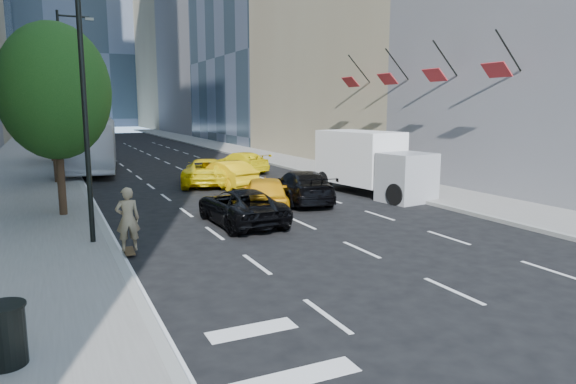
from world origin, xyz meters
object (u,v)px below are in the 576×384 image
city_bus (91,143)px  box_truck (371,163)px  black_sedan_mercedes (301,186)px  black_sedan_lincoln (241,206)px  trash_can (4,336)px  skateboarder (128,223)px

city_bus → box_truck: size_ratio=1.96×
black_sedan_mercedes → box_truck: (4.22, 0.57, 0.86)m
city_bus → black_sedan_lincoln: bearing=-72.7°
city_bus → trash_can: bearing=-90.0°
black_sedan_mercedes → city_bus: bearing=-55.5°
black_sedan_mercedes → trash_can: black_sedan_mercedes is taller
city_bus → trash_can: (-3.68, -29.36, -1.23)m
skateboarder → black_sedan_mercedes: (8.54, 5.47, -0.21)m
black_sedan_mercedes → city_bus: size_ratio=0.38×
trash_can → box_truck: bearing=38.4°
city_bus → box_truck: bearing=-47.7°
black_sedan_mercedes → city_bus: (-7.74, 17.54, 1.13)m
skateboarder → trash_can: size_ratio=1.92×
skateboarder → trash_can: skateboarder is taller
city_bus → box_truck: (11.96, -16.98, -0.27)m
box_truck → trash_can: 19.97m
black_sedan_mercedes → trash_can: size_ratio=5.16×
black_sedan_lincoln → box_truck: box_truck is taller
city_bus → trash_can: city_bus is taller
box_truck → city_bus: bearing=117.2°
city_bus → box_truck: 20.77m
skateboarder → box_truck: size_ratio=0.28×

